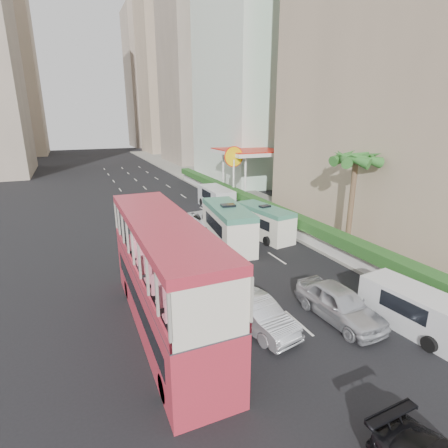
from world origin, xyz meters
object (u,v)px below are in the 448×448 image
car_silver_lane_a (256,328)px  panel_van_near (414,309)px  minibus_near (228,226)px  panel_van_far (216,198)px  double_decker_bus (165,277)px  minibus_far (264,222)px  palm_tree (351,205)px  shell_station (249,173)px  car_silver_lane_b (338,319)px  van_asset (206,228)px

car_silver_lane_a → panel_van_near: 6.99m
minibus_near → panel_van_far: bearing=79.0°
double_decker_bus → panel_van_far: double_decker_bus is taller
panel_van_far → minibus_far: bearing=-89.6°
double_decker_bus → minibus_far: size_ratio=2.03×
panel_van_far → palm_tree: 15.74m
panel_van_far → shell_station: shell_station is taller
double_decker_bus → shell_station: bearing=55.2°
double_decker_bus → minibus_far: 13.81m
car_silver_lane_a → palm_tree: (10.13, 5.55, 3.38)m
car_silver_lane_a → car_silver_lane_b: size_ratio=0.92×
car_silver_lane_a → minibus_near: 10.80m
van_asset → shell_station: (9.16, 9.84, 2.75)m
double_decker_bus → palm_tree: (13.80, 4.00, 0.85)m
car_silver_lane_b → minibus_far: bearing=74.3°
car_silver_lane_a → panel_van_near: bearing=-34.9°
car_silver_lane_a → minibus_far: bearing=47.3°
minibus_near → panel_van_near: (3.17, -12.97, -0.55)m
car_silver_lane_b → minibus_near: (-0.64, 11.10, 1.46)m
car_silver_lane_b → panel_van_near: panel_van_near is taller
car_silver_lane_a → palm_tree: 12.04m
double_decker_bus → shell_station: 28.02m
car_silver_lane_a → panel_van_far: size_ratio=0.81×
minibus_far → shell_station: size_ratio=0.68×
double_decker_bus → minibus_far: double_decker_bus is taller
panel_van_far → shell_station: (5.78, 3.85, 1.68)m
panel_van_near → palm_tree: bearing=59.8°
car_silver_lane_a → car_silver_lane_b: bearing=-24.5°
panel_van_far → palm_tree: bearing=-76.2°
car_silver_lane_b → palm_tree: (6.31, 6.43, 3.38)m
minibus_near → panel_van_far: size_ratio=1.23×
minibus_near → minibus_far: 3.40m
panel_van_near → car_silver_lane_a: bearing=150.8°
minibus_far → shell_station: (5.80, 13.78, 1.55)m
double_decker_bus → car_silver_lane_a: size_ratio=2.54×
panel_van_far → panel_van_near: bearing=-90.0°
panel_van_near → panel_van_far: panel_van_far is taller
van_asset → palm_tree: size_ratio=0.76×
car_silver_lane_a → minibus_near: bearing=61.2°
car_silver_lane_b → minibus_far: minibus_far is taller
van_asset → panel_van_far: panel_van_far is taller
double_decker_bus → car_silver_lane_b: 8.27m
van_asset → palm_tree: palm_tree is taller
car_silver_lane_b → van_asset: size_ratio=0.97×
car_silver_lane_b → van_asset: bearing=89.8°
double_decker_bus → minibus_near: bearing=51.7°
double_decker_bus → palm_tree: palm_tree is taller
car_silver_lane_a → van_asset: 15.05m
car_silver_lane_b → panel_van_near: size_ratio=1.04×
double_decker_bus → palm_tree: bearing=16.2°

